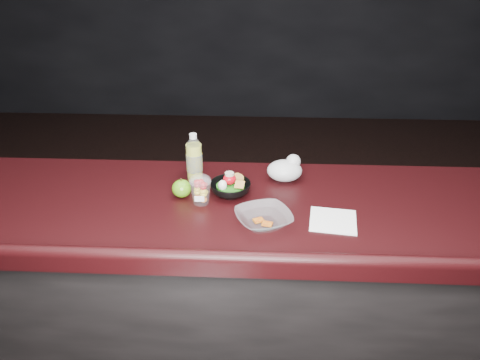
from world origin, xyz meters
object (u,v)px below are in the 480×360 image
(takeout_bowl, at_px, (264,219))
(fruit_cup, at_px, (201,189))
(lemonade_bottle, at_px, (194,161))
(snack_bowl, at_px, (230,187))
(green_apple, at_px, (182,188))

(takeout_bowl, bearing_deg, fruit_cup, 149.95)
(lemonade_bottle, height_order, takeout_bowl, lemonade_bottle)
(takeout_bowl, bearing_deg, snack_bowl, 121.97)
(snack_bowl, bearing_deg, green_apple, -171.48)
(lemonade_bottle, distance_m, green_apple, 0.15)
(lemonade_bottle, bearing_deg, green_apple, -102.36)
(green_apple, distance_m, takeout_bowl, 0.36)
(lemonade_bottle, bearing_deg, fruit_cup, -75.90)
(snack_bowl, bearing_deg, lemonade_bottle, 142.58)
(lemonade_bottle, bearing_deg, snack_bowl, -37.42)
(takeout_bowl, bearing_deg, lemonade_bottle, 131.00)
(snack_bowl, height_order, takeout_bowl, snack_bowl)
(snack_bowl, bearing_deg, takeout_bowl, -58.03)
(green_apple, xyz_separation_m, snack_bowl, (0.18, 0.03, -0.01))
(green_apple, xyz_separation_m, takeout_bowl, (0.31, -0.18, -0.01))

